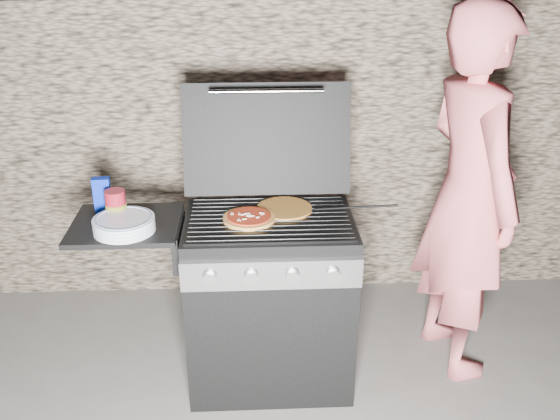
{
  "coord_description": "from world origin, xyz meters",
  "views": [
    {
      "loc": [
        -0.08,
        -2.65,
        2.16
      ],
      "look_at": [
        0.05,
        0.0,
        0.95
      ],
      "focal_mm": 40.0,
      "sensor_mm": 36.0,
      "label": 1
    }
  ],
  "objects_px": {
    "person": "(468,196)",
    "gas_grill": "(220,301)",
    "pizza_topped": "(249,217)",
    "sauce_jar": "(116,205)"
  },
  "relations": [
    {
      "from": "person",
      "to": "gas_grill",
      "type": "bearing_deg",
      "value": 84.29
    },
    {
      "from": "pizza_topped",
      "to": "person",
      "type": "relative_size",
      "value": 0.13
    },
    {
      "from": "gas_grill",
      "to": "person",
      "type": "distance_m",
      "value": 1.34
    },
    {
      "from": "gas_grill",
      "to": "sauce_jar",
      "type": "xyz_separation_m",
      "value": [
        -0.46,
        0.03,
        0.52
      ]
    },
    {
      "from": "pizza_topped",
      "to": "sauce_jar",
      "type": "distance_m",
      "value": 0.62
    },
    {
      "from": "pizza_topped",
      "to": "sauce_jar",
      "type": "bearing_deg",
      "value": 175.18
    },
    {
      "from": "gas_grill",
      "to": "sauce_jar",
      "type": "height_order",
      "value": "sauce_jar"
    },
    {
      "from": "gas_grill",
      "to": "sauce_jar",
      "type": "relative_size",
      "value": 9.09
    },
    {
      "from": "pizza_topped",
      "to": "gas_grill",
      "type": "bearing_deg",
      "value": 172.37
    },
    {
      "from": "gas_grill",
      "to": "sauce_jar",
      "type": "bearing_deg",
      "value": 176.13
    }
  ]
}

